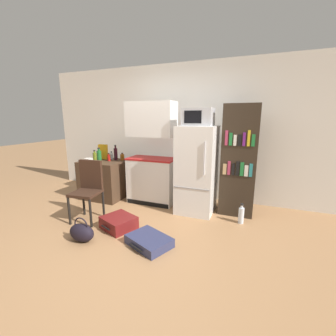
# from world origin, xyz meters

# --- Properties ---
(ground_plane) EXTENTS (24.00, 24.00, 0.00)m
(ground_plane) POSITION_xyz_m (0.00, 0.00, 0.00)
(ground_plane) COLOR #A3754C
(wall_back) EXTENTS (6.40, 0.10, 2.61)m
(wall_back) POSITION_xyz_m (0.20, 2.00, 1.30)
(wall_back) COLOR white
(wall_back) RESTS_ON ground_plane
(side_table) EXTENTS (0.82, 0.69, 0.76)m
(side_table) POSITION_xyz_m (-1.34, 1.25, 0.38)
(side_table) COLOR #422D1E
(side_table) RESTS_ON ground_plane
(kitchen_hutch) EXTENTS (0.89, 0.47, 1.87)m
(kitchen_hutch) POSITION_xyz_m (-0.32, 1.37, 0.86)
(kitchen_hutch) COLOR white
(kitchen_hutch) RESTS_ON ground_plane
(refrigerator) EXTENTS (0.61, 0.68, 1.46)m
(refrigerator) POSITION_xyz_m (0.56, 1.27, 0.73)
(refrigerator) COLOR white
(refrigerator) RESTS_ON ground_plane
(microwave) EXTENTS (0.47, 0.37, 0.28)m
(microwave) POSITION_xyz_m (0.56, 1.27, 1.60)
(microwave) COLOR #B7B7BC
(microwave) RESTS_ON refrigerator
(bookshelf) EXTENTS (0.55, 0.37, 1.81)m
(bookshelf) POSITION_xyz_m (1.22, 1.42, 0.90)
(bookshelf) COLOR #2D2319
(bookshelf) RESTS_ON ground_plane
(bottle_clear_short) EXTENTS (0.06, 0.06, 0.16)m
(bottle_clear_short) POSITION_xyz_m (-1.29, 1.46, 0.82)
(bottle_clear_short) COLOR silver
(bottle_clear_short) RESTS_ON side_table
(bottle_green_tall) EXTENTS (0.09, 0.09, 0.26)m
(bottle_green_tall) POSITION_xyz_m (-1.40, 1.22, 0.86)
(bottle_green_tall) COLOR #1E6028
(bottle_green_tall) RESTS_ON side_table
(bottle_wine_dark) EXTENTS (0.07, 0.07, 0.30)m
(bottle_wine_dark) POSITION_xyz_m (-1.16, 1.43, 0.88)
(bottle_wine_dark) COLOR black
(bottle_wine_dark) RESTS_ON side_table
(bottle_olive_oil) EXTENTS (0.07, 0.07, 0.25)m
(bottle_olive_oil) POSITION_xyz_m (-1.34, 1.02, 0.86)
(bottle_olive_oil) COLOR #566619
(bottle_olive_oil) RESTS_ON side_table
(bottle_ketchup_red) EXTENTS (0.06, 0.06, 0.16)m
(bottle_ketchup_red) POSITION_xyz_m (-1.22, 1.28, 0.82)
(bottle_ketchup_red) COLOR #AD1914
(bottle_ketchup_red) RESTS_ON side_table
(bottle_amber_beer) EXTENTS (0.08, 0.08, 0.15)m
(bottle_amber_beer) POSITION_xyz_m (-1.02, 1.46, 0.82)
(bottle_amber_beer) COLOR brown
(bottle_amber_beer) RESTS_ON side_table
(bowl) EXTENTS (0.17, 0.17, 0.05)m
(bowl) POSITION_xyz_m (-1.60, 1.16, 0.78)
(bowl) COLOR silver
(bowl) RESTS_ON side_table
(cereal_box) EXTENTS (0.19, 0.07, 0.30)m
(cereal_box) POSITION_xyz_m (-1.46, 1.42, 0.91)
(cereal_box) COLOR gold
(cereal_box) RESTS_ON side_table
(chair) EXTENTS (0.45, 0.45, 0.94)m
(chair) POSITION_xyz_m (-0.93, 0.33, 0.55)
(chair) COLOR black
(chair) RESTS_ON ground_plane
(suitcase_large_flat) EXTENTS (0.56, 0.54, 0.18)m
(suitcase_large_flat) POSITION_xyz_m (-0.32, 0.21, 0.09)
(suitcase_large_flat) COLOR maroon
(suitcase_large_flat) RESTS_ON ground_plane
(suitcase_small_flat) EXTENTS (0.65, 0.58, 0.12)m
(suitcase_small_flat) POSITION_xyz_m (0.29, -0.03, 0.06)
(suitcase_small_flat) COLOR navy
(suitcase_small_flat) RESTS_ON ground_plane
(handbag) EXTENTS (0.36, 0.20, 0.33)m
(handbag) POSITION_xyz_m (-0.57, -0.27, 0.12)
(handbag) COLOR black
(handbag) RESTS_ON ground_plane
(water_bottle_front) EXTENTS (0.08, 0.08, 0.32)m
(water_bottle_front) POSITION_xyz_m (1.34, 1.04, 0.13)
(water_bottle_front) COLOR silver
(water_bottle_front) RESTS_ON ground_plane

